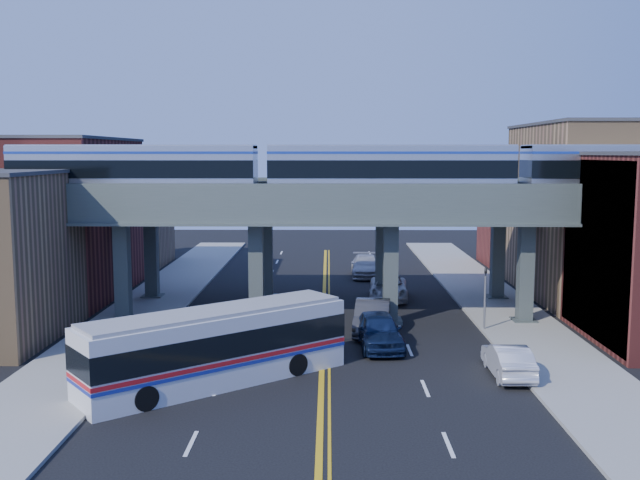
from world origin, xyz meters
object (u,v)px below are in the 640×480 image
object	(u,v)px
transit_train	(390,170)
car_lane_d	(366,266)
traffic_signal	(485,292)
stop_sign	(328,312)
car_lane_a	(379,330)
transit_bus	(217,347)
car_parked_curb	(508,360)
car_lane_b	(372,317)
car_lane_c	(388,288)

from	to	relation	value
transit_train	car_lane_d	world-z (taller)	transit_train
traffic_signal	stop_sign	bearing A→B (deg)	-161.37
car_lane_a	transit_bus	bearing A→B (deg)	-146.80
transit_train	car_lane_a	world-z (taller)	transit_train
transit_train	car_parked_curb	world-z (taller)	transit_train
transit_train	car_lane_d	xyz separation A→B (m)	(-0.50, 16.33, -8.30)
stop_sign	car_lane_b	bearing A→B (deg)	46.68
stop_sign	car_lane_d	distance (m)	21.57
car_lane_a	car_lane_d	size ratio (longest dim) A/B	0.93
transit_train	car_parked_curb	bearing A→B (deg)	-65.79
traffic_signal	car_lane_b	xyz separation A→B (m)	(-6.41, -0.35, -1.39)
transit_train	car_lane_a	size ratio (longest dim) A/B	8.15
car_lane_a	car_lane_b	bearing A→B (deg)	87.61
stop_sign	car_lane_c	size ratio (longest dim) A/B	0.47
traffic_signal	car_lane_c	xyz separation A→B (m)	(-4.72, 8.97, -1.53)
stop_sign	car_lane_c	world-z (taller)	stop_sign
car_lane_b	car_lane_c	distance (m)	9.47
transit_train	car_parked_curb	xyz separation A→B (m)	(4.59, -10.21, -8.40)
stop_sign	car_lane_a	distance (m)	2.81
transit_bus	car_lane_d	bearing A→B (deg)	35.47
transit_bus	transit_train	bearing A→B (deg)	14.85
car_lane_b	traffic_signal	bearing A→B (deg)	9.36
car_lane_a	car_lane_c	distance (m)	12.55
transit_bus	car_parked_curb	xyz separation A→B (m)	(13.10, 1.19, -0.89)
stop_sign	car_parked_curb	xyz separation A→B (m)	(8.20, -5.21, -1.02)
traffic_signal	transit_bus	bearing A→B (deg)	-145.72
transit_train	transit_bus	xyz separation A→B (m)	(-8.50, -11.40, -7.51)
car_lane_c	car_parked_curb	size ratio (longest dim) A/B	1.23
car_lane_b	car_lane_c	size ratio (longest dim) A/B	0.99
transit_train	car_lane_b	world-z (taller)	transit_train
car_lane_b	car_parked_curb	distance (m)	9.71
car_lane_c	car_parked_curb	world-z (taller)	car_lane_c
transit_bus	car_lane_d	xyz separation A→B (m)	(8.00, 27.73, -0.78)
car_lane_d	car_parked_curb	world-z (taller)	car_lane_d
transit_train	transit_bus	world-z (taller)	transit_train
transit_bus	car_parked_curb	distance (m)	13.18
car_lane_c	car_lane_d	distance (m)	9.42
car_lane_b	car_lane_d	size ratio (longest dim) A/B	0.95
stop_sign	car_lane_d	bearing A→B (deg)	81.72
transit_train	car_lane_b	size ratio (longest dim) A/B	8.01
stop_sign	transit_bus	distance (m)	8.06
stop_sign	car_lane_c	distance (m)	12.72
traffic_signal	transit_bus	world-z (taller)	traffic_signal
car_lane_c	stop_sign	bearing A→B (deg)	-104.88
transit_train	transit_bus	bearing A→B (deg)	-126.71
transit_bus	car_lane_d	size ratio (longest dim) A/B	1.95
traffic_signal	car_lane_d	xyz separation A→B (m)	(-5.80, 18.33, -1.46)
traffic_signal	car_lane_c	size ratio (longest dim) A/B	0.74
traffic_signal	car_lane_b	distance (m)	6.56
car_lane_c	transit_train	bearing A→B (deg)	-90.33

